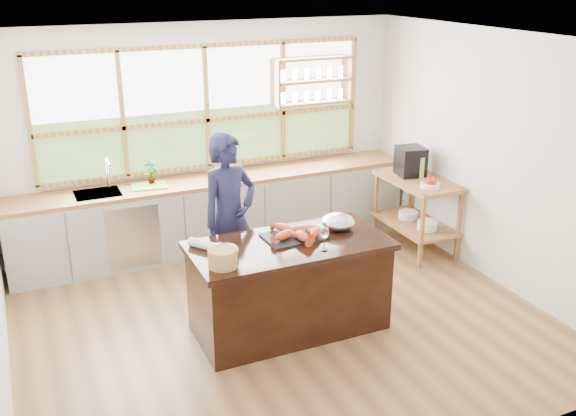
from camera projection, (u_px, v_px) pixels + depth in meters
ground_plane at (281, 318)px, 6.39m from camera, size 5.00×5.00×0.00m
room_shell at (262, 135)px, 6.22m from camera, size 5.02×4.52×2.71m
back_counter at (217, 212)px, 7.88m from camera, size 4.90×0.63×0.90m
right_shelf_unit at (417, 202)px, 7.77m from camera, size 0.62×1.10×0.90m
island at (289, 286)px, 6.06m from camera, size 1.85×0.90×0.90m
cook at (229, 218)px, 6.53m from camera, size 0.74×0.60×1.77m
potted_plant at (151, 172)px, 7.43m from camera, size 0.18×0.15×0.30m
cutting_board at (150, 186)px, 7.41m from camera, size 0.44×0.35×0.01m
espresso_machine at (411, 161)px, 7.77m from camera, size 0.36×0.38×0.35m
wine_bottle at (422, 168)px, 7.66m from camera, size 0.08×0.08×0.26m
fruit_bowl at (430, 183)px, 7.38m from camera, size 0.23×0.23×0.11m
slate_board at (294, 237)px, 6.01m from camera, size 0.56×0.42×0.02m
lobster_pile at (297, 232)px, 5.98m from camera, size 0.52×0.48×0.08m
mixing_bowl_left at (223, 251)px, 5.58m from camera, size 0.27×0.27×0.13m
mixing_bowl_right at (338, 222)px, 6.20m from camera, size 0.33×0.33×0.16m
wine_glass at (324, 234)px, 5.69m from camera, size 0.08×0.08×0.22m
wicker_basket at (223, 258)px, 5.40m from camera, size 0.25×0.25×0.16m
parchment_roll at (204, 245)px, 5.76m from camera, size 0.24×0.29×0.08m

